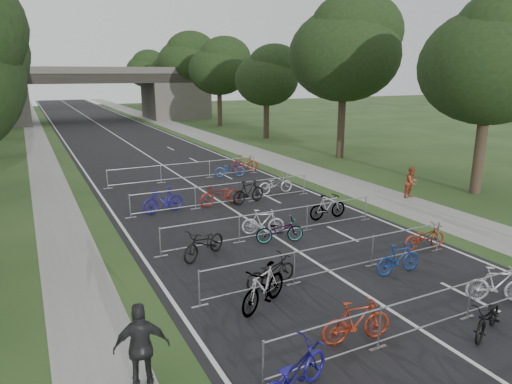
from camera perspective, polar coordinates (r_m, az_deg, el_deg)
road at (r=51.06m, az=-17.32°, el=6.92°), size 11.00×140.00×0.01m
sidewalk_right at (r=52.97m, az=-8.72°, el=7.67°), size 3.00×140.00×0.01m
sidewalk_left at (r=50.38m, az=-25.78°, el=6.03°), size 2.00×140.00×0.01m
lane_markings at (r=51.06m, az=-17.32°, el=6.92°), size 0.12×140.00×0.00m
overpass_bridge at (r=65.57m, az=-19.90°, el=11.40°), size 31.00×8.00×7.05m
tree_right_0 at (r=26.75m, az=27.58°, el=14.37°), size 7.17×7.17×10.93m
tree_right_1 at (r=35.26m, az=11.24°, el=16.98°), size 8.18×8.18×12.47m
tree_right_2 at (r=45.32m, az=1.50°, el=14.21°), size 6.16×6.16×9.39m
tree_right_3 at (r=56.18m, az=-4.52°, el=15.26°), size 7.17×7.17×10.93m
tree_right_4 at (r=67.43m, az=-8.60°, el=15.87°), size 8.18×8.18×12.47m
tree_right_5 at (r=78.88m, az=-11.40°, el=14.14°), size 6.16×6.16×9.39m
tree_right_6 at (r=90.49m, az=-13.57°, el=14.68°), size 7.17×7.17×10.93m
barrier_row_2 at (r=12.47m, az=20.58°, el=-13.97°), size 9.70×0.08×1.10m
barrier_row_3 at (r=14.98m, az=9.84°, el=-8.25°), size 9.70×0.08×1.10m
barrier_row_4 at (r=18.11m, az=2.30°, el=-3.94°), size 9.70×0.08×1.10m
barrier_row_5 at (r=22.42m, az=-3.92°, el=-0.29°), size 9.70×0.08×1.10m
barrier_row_6 at (r=27.90m, az=-8.76°, el=2.56°), size 9.70×0.08×1.10m
bike_8 at (r=9.76m, az=4.65°, el=-21.66°), size 2.22×1.40×1.10m
bike_9 at (r=11.59m, az=12.47°, el=-15.58°), size 1.90×0.81×1.10m
bike_10 at (r=13.01m, az=27.05°, el=-13.90°), size 1.83×1.20×0.91m
bike_11 at (r=14.81m, az=27.95°, el=-10.19°), size 1.76×1.33×1.05m
bike_12 at (r=12.81m, az=0.96°, el=-11.81°), size 2.07×1.48×1.23m
bike_13 at (r=14.06m, az=1.85°, el=-9.91°), size 1.89×0.92×0.95m
bike_14 at (r=15.55m, az=17.41°, el=-7.98°), size 1.73×0.56×1.03m
bike_15 at (r=17.99m, az=20.32°, el=-5.31°), size 1.81×0.82×0.92m
bike_16 at (r=16.17m, az=-6.49°, el=-6.39°), size 2.14×1.62×1.08m
bike_17 at (r=18.32m, az=0.89°, el=-3.79°), size 1.79×1.11×1.04m
bike_18 at (r=17.50m, az=2.98°, el=-4.82°), size 1.96×1.08×0.98m
bike_19 at (r=20.47m, az=8.96°, el=-1.86°), size 1.87×0.56×1.12m
bike_20 at (r=21.58m, az=-11.55°, el=-0.99°), size 2.08×0.87×1.21m
bike_21 at (r=22.31m, az=-4.48°, el=-0.33°), size 2.18×0.86×1.13m
bike_22 at (r=22.63m, az=-0.95°, el=-0.00°), size 2.03×1.01×1.17m
bike_23 at (r=24.53m, az=2.45°, el=0.99°), size 2.01×0.72×1.05m
bike_26 at (r=28.58m, az=-3.30°, el=2.89°), size 1.98×1.10×0.98m
bike_27 at (r=30.17m, az=-1.45°, el=3.63°), size 1.86×1.13×1.08m
pedestrian_b at (r=24.99m, az=18.87°, el=1.14°), size 0.90×0.77×1.63m
pedestrian_c at (r=9.99m, az=-14.10°, el=-18.34°), size 1.20×0.71×1.92m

